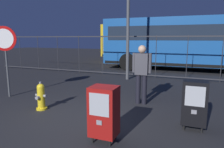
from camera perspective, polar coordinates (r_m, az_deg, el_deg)
name	(u,v)px	position (r m, az deg, el deg)	size (l,w,h in m)	color
ground_plane	(81,120)	(4.93, -8.59, -12.40)	(60.00, 60.00, 0.00)	#262628
fire_hydrant	(41,97)	(5.74, -19.04, -5.91)	(0.33, 0.32, 0.75)	yellow
newspaper_box_primary	(194,102)	(4.55, 21.82, -7.30)	(0.48, 0.42, 1.02)	black
newspaper_box_secondary	(104,111)	(3.75, -2.24, -10.23)	(0.48, 0.42, 1.02)	black
stop_sign	(5,47)	(7.25, -27.49, 6.71)	(0.71, 0.31, 2.23)	#4C4F54
pedestrian	(142,71)	(5.84, 8.20, 0.77)	(0.55, 0.22, 1.67)	black
fence_barrier	(141,56)	(10.09, 8.15, 4.95)	(18.03, 0.04, 2.00)	#2D2D33
bus_near	(197,41)	(12.78, 22.37, 8.42)	(10.52, 2.83, 3.00)	#19519E
bus_far	(166,40)	(17.54, 14.79, 9.00)	(10.61, 3.21, 3.00)	gold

